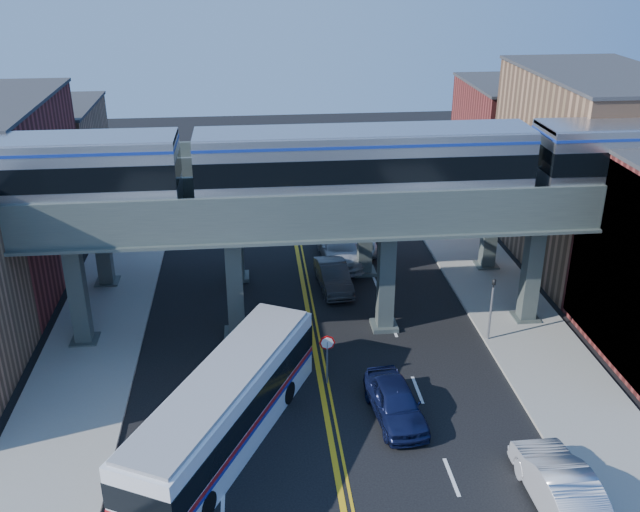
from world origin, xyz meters
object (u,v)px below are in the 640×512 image
object	(u,v)px
traffic_signal	(492,303)
car_lane_b	(333,277)
transit_bus	(225,410)
car_lane_d	(340,247)
car_lane_c	(357,238)
transit_train	(364,163)
stop_sign	(327,352)
car_parked_curb	(560,486)
car_lane_a	(395,402)

from	to	relation	value
traffic_signal	car_lane_b	xyz separation A→B (m)	(-7.40, 7.04, -1.51)
traffic_signal	transit_bus	bearing A→B (deg)	-152.97
car_lane_d	car_lane_c	bearing A→B (deg)	49.66
transit_train	car_lane_c	size ratio (longest dim) A/B	9.27
car_lane_c	stop_sign	bearing A→B (deg)	-97.62
car_lane_d	traffic_signal	bearing A→B (deg)	-62.01
car_lane_b	car_parked_curb	size ratio (longest dim) A/B	0.86
stop_sign	car_parked_curb	size ratio (longest dim) A/B	0.47
car_lane_d	transit_bus	bearing A→B (deg)	-113.61
traffic_signal	car_lane_b	distance (m)	10.33
car_lane_b	car_lane_c	world-z (taller)	car_lane_b
transit_train	car_parked_curb	bearing A→B (deg)	-68.75
transit_bus	car_lane_b	world-z (taller)	transit_bus
traffic_signal	car_lane_a	distance (m)	8.72
transit_train	car_lane_c	distance (m)	14.02
car_parked_curb	car_lane_c	bearing A→B (deg)	-82.25
transit_bus	car_parked_curb	world-z (taller)	transit_bus
car_lane_a	car_lane_b	distance (m)	13.06
car_lane_b	car_parked_curb	distance (m)	19.95
traffic_signal	transit_bus	distance (m)	15.27
car_lane_b	car_lane_c	xyz separation A→B (m)	(2.29, 5.89, -0.03)
transit_bus	car_lane_d	distance (m)	19.45
car_lane_d	transit_train	bearing A→B (deg)	-92.59
car_lane_d	car_parked_curb	world-z (taller)	car_parked_curb
stop_sign	car_lane_a	xyz separation A→B (m)	(2.71, -2.96, -0.93)
car_lane_b	car_lane_a	bearing A→B (deg)	-89.33
stop_sign	transit_bus	bearing A→B (deg)	-140.01
car_lane_c	transit_train	bearing A→B (deg)	-91.78
car_lane_a	car_parked_curb	world-z (taller)	car_parked_curb
traffic_signal	car_lane_a	size ratio (longest dim) A/B	0.84
traffic_signal	car_lane_a	world-z (taller)	traffic_signal
traffic_signal	transit_bus	xyz separation A→B (m)	(-13.59, -6.93, -0.63)
transit_train	traffic_signal	size ratio (longest dim) A/B	12.46
transit_train	traffic_signal	bearing A→B (deg)	-16.96
transit_bus	stop_sign	bearing A→B (deg)	-23.33
transit_train	transit_bus	xyz separation A→B (m)	(-7.03, -8.93, -7.75)
transit_train	car_lane_c	world-z (taller)	transit_train
transit_train	car_lane_d	bearing A→B (deg)	89.62
transit_bus	car_lane_c	world-z (taller)	transit_bus
stop_sign	car_parked_curb	distance (m)	11.84
traffic_signal	car_lane_d	size ratio (longest dim) A/B	0.65
car_lane_a	car_parked_curb	distance (m)	7.79
car_lane_c	car_lane_d	bearing A→B (deg)	-122.37
transit_train	transit_bus	bearing A→B (deg)	-128.21
stop_sign	car_lane_d	size ratio (longest dim) A/B	0.42
traffic_signal	transit_bus	world-z (taller)	traffic_signal
traffic_signal	car_lane_b	world-z (taller)	traffic_signal
transit_bus	car_lane_c	size ratio (longest dim) A/B	2.28
transit_train	stop_sign	distance (m)	9.44
car_lane_a	car_parked_curb	size ratio (longest dim) A/B	0.87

